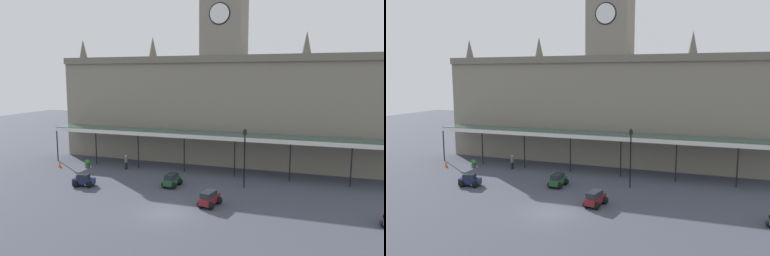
{
  "view_description": "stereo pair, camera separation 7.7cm",
  "coord_description": "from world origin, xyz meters",
  "views": [
    {
      "loc": [
        10.89,
        -25.06,
        10.5
      ],
      "look_at": [
        0.0,
        6.41,
        5.81
      ],
      "focal_mm": 34.2,
      "sensor_mm": 36.0,
      "label": 1
    },
    {
      "loc": [
        10.96,
        -25.03,
        10.5
      ],
      "look_at": [
        0.0,
        6.41,
        5.81
      ],
      "focal_mm": 34.2,
      "sensor_mm": 36.0,
      "label": 2
    }
  ],
  "objects": [
    {
      "name": "ground_plane",
      "position": [
        0.0,
        0.0,
        0.0
      ],
      "size": [
        140.0,
        140.0,
        0.0
      ],
      "primitive_type": "plane",
      "color": "#3D414E"
    },
    {
      "name": "station_building",
      "position": [
        0.0,
        18.23,
        7.22
      ],
      "size": [
        41.74,
        5.68,
        21.31
      ],
      "color": "gray",
      "rests_on": "ground"
    },
    {
      "name": "entrance_canopy",
      "position": [
        0.0,
        13.22,
        4.17
      ],
      "size": [
        39.73,
        3.26,
        4.33
      ],
      "color": "#38564C",
      "rests_on": "ground"
    },
    {
      "name": "car_green_estate",
      "position": [
        -2.09,
        6.54,
        0.56
      ],
      "size": [
        1.61,
        2.29,
        1.27
      ],
      "color": "#1E512D",
      "rests_on": "ground"
    },
    {
      "name": "car_maroon_estate",
      "position": [
        2.84,
        2.57,
        0.56
      ],
      "size": [
        1.81,
        2.38,
        1.27
      ],
      "color": "maroon",
      "rests_on": "ground"
    },
    {
      "name": "car_navy_sedan",
      "position": [
        -10.18,
        3.85,
        0.5
      ],
      "size": [
        2.19,
        1.79,
        1.19
      ],
      "color": "#19214C",
      "rests_on": "ground"
    },
    {
      "name": "pedestrian_crossing_forecourt",
      "position": [
        -9.51,
        10.9,
        0.91
      ],
      "size": [
        0.34,
        0.38,
        1.67
      ],
      "color": "black",
      "rests_on": "ground"
    },
    {
      "name": "victorian_lamppost",
      "position": [
        4.54,
        8.48,
        3.48
      ],
      "size": [
        0.3,
        0.3,
        5.69
      ],
      "color": "black",
      "rests_on": "ground"
    },
    {
      "name": "traffic_cone",
      "position": [
        -17.48,
        9.37,
        0.32
      ],
      "size": [
        0.4,
        0.4,
        0.63
      ],
      "primitive_type": "cone",
      "color": "orange",
      "rests_on": "ground"
    },
    {
      "name": "planter_forecourt_centre",
      "position": [
        -14.15,
        10.15,
        0.49
      ],
      "size": [
        0.6,
        0.6,
        0.96
      ],
      "color": "#47423D",
      "rests_on": "ground"
    }
  ]
}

